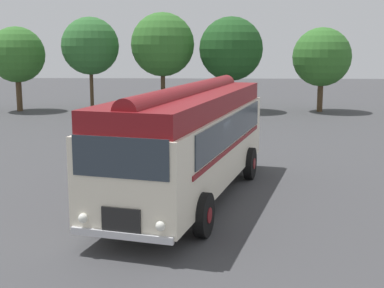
% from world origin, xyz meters
% --- Properties ---
extents(ground_plane, '(120.00, 120.00, 0.00)m').
position_xyz_m(ground_plane, '(0.00, 0.00, 0.00)').
color(ground_plane, '#3D3D3F').
extents(vintage_bus, '(4.91, 10.38, 3.49)m').
position_xyz_m(vintage_bus, '(0.00, 0.02, 1.89)').
color(vintage_bus, silver).
rests_on(vintage_bus, ground).
extents(car_near_left, '(2.04, 4.24, 1.66)m').
position_xyz_m(car_near_left, '(-2.74, 14.88, 0.85)').
color(car_near_left, black).
rests_on(car_near_left, ground).
extents(car_mid_left, '(2.37, 4.39, 1.66)m').
position_xyz_m(car_mid_left, '(0.14, 14.83, 0.85)').
color(car_mid_left, silver).
rests_on(car_mid_left, ground).
extents(tree_far_left, '(3.88, 3.88, 5.89)m').
position_xyz_m(tree_far_left, '(-13.05, 21.44, 3.96)').
color(tree_far_left, '#4C3823').
rests_on(tree_far_left, ground).
extents(tree_left_of_centre, '(3.98, 3.98, 6.54)m').
position_xyz_m(tree_left_of_centre, '(-7.85, 21.64, 4.62)').
color(tree_left_of_centre, '#4C3823').
rests_on(tree_left_of_centre, ground).
extents(tree_centre, '(4.43, 4.43, 6.86)m').
position_xyz_m(tree_centre, '(-2.84, 22.04, 4.69)').
color(tree_centre, '#4C3823').
rests_on(tree_centre, ground).
extents(tree_right_of_centre, '(4.42, 4.42, 6.56)m').
position_xyz_m(tree_right_of_centre, '(1.95, 21.95, 4.42)').
color(tree_right_of_centre, '#4C3823').
rests_on(tree_right_of_centre, ground).
extents(tree_far_right, '(4.05, 4.05, 5.82)m').
position_xyz_m(tree_far_right, '(8.09, 22.10, 3.83)').
color(tree_far_right, '#4C3823').
rests_on(tree_far_right, ground).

